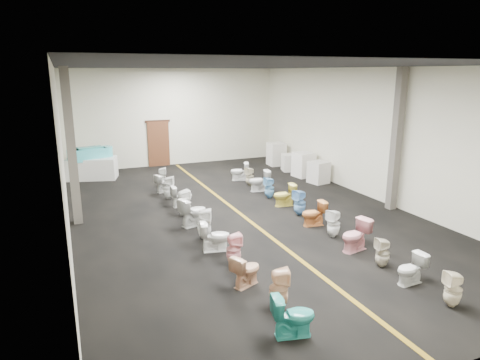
% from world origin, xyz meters
% --- Properties ---
extents(floor, '(16.00, 16.00, 0.00)m').
position_xyz_m(floor, '(0.00, 0.00, 0.00)').
color(floor, black).
rests_on(floor, ground).
extents(ceiling, '(16.00, 16.00, 0.00)m').
position_xyz_m(ceiling, '(0.00, 0.00, 4.50)').
color(ceiling, black).
rests_on(ceiling, ground).
extents(wall_back, '(10.00, 0.00, 10.00)m').
position_xyz_m(wall_back, '(0.00, 8.00, 2.25)').
color(wall_back, beige).
rests_on(wall_back, ground).
extents(wall_front, '(10.00, 0.00, 10.00)m').
position_xyz_m(wall_front, '(0.00, -8.00, 2.25)').
color(wall_front, beige).
rests_on(wall_front, ground).
extents(wall_left, '(0.00, 16.00, 16.00)m').
position_xyz_m(wall_left, '(-5.00, 0.00, 2.25)').
color(wall_left, beige).
rests_on(wall_left, ground).
extents(wall_right, '(0.00, 16.00, 16.00)m').
position_xyz_m(wall_right, '(5.00, 0.00, 2.25)').
color(wall_right, beige).
rests_on(wall_right, ground).
extents(aisle_stripe, '(0.12, 15.60, 0.01)m').
position_xyz_m(aisle_stripe, '(0.00, 0.00, 0.00)').
color(aisle_stripe, '#896713').
rests_on(aisle_stripe, floor).
extents(back_door, '(1.00, 0.10, 2.10)m').
position_xyz_m(back_door, '(-0.80, 7.94, 1.05)').
color(back_door, '#562D19').
rests_on(back_door, floor).
extents(door_frame, '(1.15, 0.08, 0.10)m').
position_xyz_m(door_frame, '(-0.80, 7.95, 2.12)').
color(door_frame, '#331C11').
rests_on(door_frame, back_door).
extents(column_left, '(0.25, 0.25, 4.50)m').
position_xyz_m(column_left, '(-4.75, 1.00, 2.25)').
color(column_left, '#59544C').
rests_on(column_left, floor).
extents(column_right, '(0.25, 0.25, 4.50)m').
position_xyz_m(column_right, '(4.75, -1.50, 2.25)').
color(column_right, '#59544C').
rests_on(column_right, floor).
extents(display_table, '(2.18, 1.50, 0.88)m').
position_xyz_m(display_table, '(-3.95, 6.50, 0.44)').
color(display_table, silver).
rests_on(display_table, floor).
extents(bathtub, '(1.82, 0.95, 0.55)m').
position_xyz_m(bathtub, '(-3.95, 6.50, 1.07)').
color(bathtub, '#44BAC4').
rests_on(bathtub, display_table).
extents(appliance_crate_a, '(0.80, 0.80, 0.87)m').
position_xyz_m(appliance_crate_a, '(4.40, 2.27, 0.44)').
color(appliance_crate_a, silver).
rests_on(appliance_crate_a, floor).
extents(appliance_crate_b, '(0.84, 0.84, 1.04)m').
position_xyz_m(appliance_crate_b, '(4.40, 3.43, 0.52)').
color(appliance_crate_b, white).
rests_on(appliance_crate_b, floor).
extents(appliance_crate_c, '(0.81, 0.81, 0.75)m').
position_xyz_m(appliance_crate_c, '(4.40, 4.61, 0.38)').
color(appliance_crate_c, silver).
rests_on(appliance_crate_c, floor).
extents(appliance_crate_d, '(0.78, 0.78, 1.07)m').
position_xyz_m(appliance_crate_d, '(4.40, 5.93, 0.53)').
color(appliance_crate_d, silver).
rests_on(appliance_crate_d, floor).
extents(toilet_left_0, '(0.80, 0.57, 0.75)m').
position_xyz_m(toilet_left_0, '(-1.66, -6.36, 0.37)').
color(toilet_left_0, teal).
rests_on(toilet_left_0, floor).
extents(toilet_left_1, '(0.45, 0.45, 0.80)m').
position_xyz_m(toilet_left_1, '(-1.47, -5.48, 0.40)').
color(toilet_left_1, beige).
rests_on(toilet_left_1, floor).
extents(toilet_left_2, '(0.78, 0.63, 0.69)m').
position_xyz_m(toilet_left_2, '(-1.68, -4.43, 0.35)').
color(toilet_left_2, '#DFA782').
rests_on(toilet_left_2, floor).
extents(toilet_left_3, '(0.37, 0.36, 0.76)m').
position_xyz_m(toilet_left_3, '(-1.56, -3.42, 0.38)').
color(toilet_left_3, '#F4A4AA').
rests_on(toilet_left_3, floor).
extents(toilet_left_4, '(0.80, 0.55, 0.75)m').
position_xyz_m(toilet_left_4, '(-1.68, -2.49, 0.38)').
color(toilet_left_4, white).
rests_on(toilet_left_4, floor).
extents(toilet_left_5, '(0.49, 0.49, 0.82)m').
position_xyz_m(toilet_left_5, '(-1.68, -1.62, 0.41)').
color(toilet_left_5, white).
rests_on(toilet_left_5, floor).
extents(toilet_left_6, '(0.92, 0.70, 0.84)m').
position_xyz_m(toilet_left_6, '(-1.66, -0.54, 0.42)').
color(toilet_left_6, silver).
rests_on(toilet_left_6, floor).
extents(toilet_left_7, '(0.42, 0.42, 0.82)m').
position_xyz_m(toilet_left_7, '(-1.69, 0.44, 0.41)').
color(toilet_left_7, white).
rests_on(toilet_left_7, floor).
extents(toilet_left_8, '(0.70, 0.41, 0.71)m').
position_xyz_m(toilet_left_8, '(-1.50, 1.35, 0.36)').
color(toilet_left_8, silver).
rests_on(toilet_left_8, floor).
extents(toilet_left_9, '(0.48, 0.48, 0.81)m').
position_xyz_m(toilet_left_9, '(-1.69, 2.38, 0.41)').
color(toilet_left_9, white).
rests_on(toilet_left_9, floor).
extents(toilet_left_10, '(0.75, 0.58, 0.67)m').
position_xyz_m(toilet_left_10, '(-1.62, 3.35, 0.34)').
color(toilet_left_10, silver).
rests_on(toilet_left_10, floor).
extents(toilet_left_11, '(0.41, 0.40, 0.72)m').
position_xyz_m(toilet_left_11, '(-1.50, 4.27, 0.36)').
color(toilet_left_11, white).
rests_on(toilet_left_11, floor).
extents(toilet_right_0, '(0.40, 0.39, 0.72)m').
position_xyz_m(toilet_right_0, '(1.60, -6.71, 0.36)').
color(toilet_right_0, '#F3E4C4').
rests_on(toilet_right_0, floor).
extents(toilet_right_1, '(0.67, 0.41, 0.66)m').
position_xyz_m(toilet_right_1, '(1.53, -5.71, 0.33)').
color(toilet_right_1, silver).
rests_on(toilet_right_1, floor).
extents(toilet_right_2, '(0.38, 0.37, 0.69)m').
position_xyz_m(toilet_right_2, '(1.53, -4.84, 0.35)').
color(toilet_right_2, beige).
rests_on(toilet_right_2, floor).
extents(toilet_right_3, '(0.86, 0.60, 0.80)m').
position_xyz_m(toilet_right_3, '(1.54, -3.84, 0.40)').
color(toilet_right_3, pink).
rests_on(toilet_right_3, floor).
extents(toilet_right_4, '(0.45, 0.45, 0.77)m').
position_xyz_m(toilet_right_4, '(1.57, -2.86, 0.39)').
color(toilet_right_4, white).
rests_on(toilet_right_4, floor).
extents(toilet_right_5, '(0.74, 0.47, 0.73)m').
position_xyz_m(toilet_right_5, '(1.56, -1.89, 0.36)').
color(toilet_right_5, '#D48040').
rests_on(toilet_right_5, floor).
extents(toilet_right_6, '(0.45, 0.45, 0.82)m').
position_xyz_m(toilet_right_6, '(1.65, -0.94, 0.41)').
color(toilet_right_6, '#70AADF').
rests_on(toilet_right_6, floor).
extents(toilet_right_7, '(0.77, 0.49, 0.75)m').
position_xyz_m(toilet_right_7, '(1.67, 0.09, 0.37)').
color(toilet_right_7, '#E7D454').
rests_on(toilet_right_7, floor).
extents(toilet_right_8, '(0.35, 0.34, 0.75)m').
position_xyz_m(toilet_right_8, '(1.62, 1.09, 0.38)').
color(toilet_right_8, '#73B4E2').
rests_on(toilet_right_8, floor).
extents(toilet_right_9, '(0.83, 0.55, 0.79)m').
position_xyz_m(toilet_right_9, '(1.68, 2.07, 0.40)').
color(toilet_right_9, silver).
rests_on(toilet_right_9, floor).
extents(toilet_right_10, '(0.40, 0.40, 0.73)m').
position_xyz_m(toilet_right_10, '(1.68, 2.93, 0.37)').
color(toilet_right_10, beige).
rests_on(toilet_right_10, floor).
extents(toilet_right_11, '(0.83, 0.64, 0.75)m').
position_xyz_m(toilet_right_11, '(1.64, 3.88, 0.37)').
color(toilet_right_11, white).
rests_on(toilet_right_11, floor).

